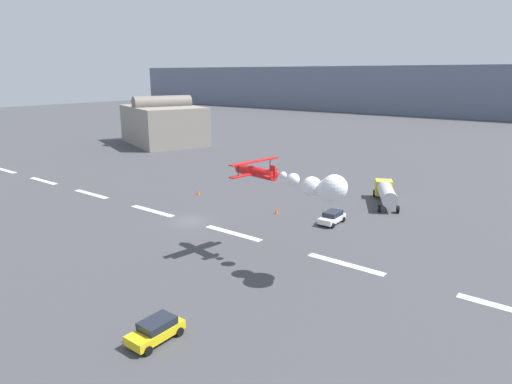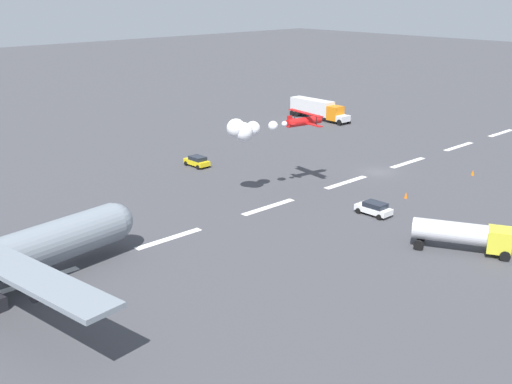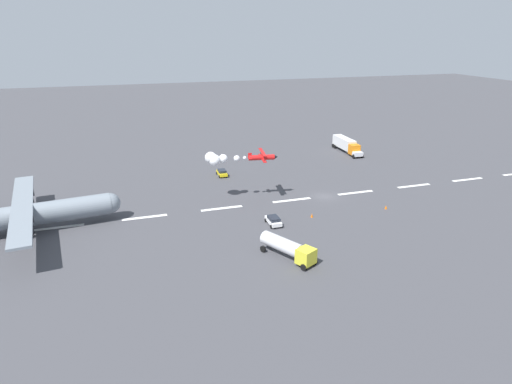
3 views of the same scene
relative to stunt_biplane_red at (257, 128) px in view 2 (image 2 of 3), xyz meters
name	(u,v)px [view 2 (image 2 of 3)]	position (x,y,z in m)	size (l,w,h in m)	color
ground_plane	(379,172)	(-19.54, 4.05, -8.56)	(440.00, 440.00, 0.00)	#424247
runway_stripe_2	(501,133)	(-55.27, 4.05, -8.55)	(8.00, 0.90, 0.01)	white
runway_stripe_3	(459,147)	(-40.98, 4.05, -8.55)	(8.00, 0.90, 0.01)	white
runway_stripe_4	(408,163)	(-26.69, 4.05, -8.55)	(8.00, 0.90, 0.01)	white
runway_stripe_5	(346,182)	(-12.40, 4.05, -8.55)	(8.00, 0.90, 0.01)	white
runway_stripe_6	(269,207)	(1.89, 4.05, -8.55)	(8.00, 0.90, 0.01)	white
runway_stripe_7	(169,239)	(16.18, 4.05, -8.55)	(8.00, 0.90, 0.01)	white
runway_stripe_8	(37,281)	(30.47, 4.05, -8.55)	(8.00, 0.90, 0.01)	white
stunt_biplane_red	(257,128)	(0.00, 0.00, 0.00)	(14.03, 6.26, 2.71)	red
semi_truck_orange	(318,108)	(-40.92, -26.24, -6.45)	(3.20, 13.65, 3.70)	silver
fuel_tanker_truck	(463,234)	(-2.81, 26.24, -6.81)	(6.52, 9.32, 2.90)	yellow
followme_car_yellow	(197,161)	(-2.92, -15.56, -7.75)	(2.05, 4.03, 1.52)	yellow
airport_staff_sedan	(374,208)	(-4.89, 14.14, -7.75)	(2.03, 4.15, 1.52)	white
traffic_cone_near	(473,173)	(-27.61, 13.82, -8.18)	(0.44, 0.44, 0.75)	orange
traffic_cone_far	(406,195)	(-12.61, 13.20, -8.18)	(0.44, 0.44, 0.75)	orange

